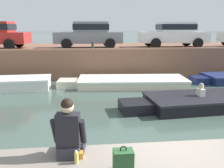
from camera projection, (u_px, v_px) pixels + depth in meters
ground_plane at (126, 106)px, 9.42m from camera, size 400.00×400.00×0.00m
far_quay_wall at (108, 59)px, 16.87m from camera, size 60.00×6.00×1.69m
far_wall_coping at (112, 49)px, 13.88m from camera, size 60.00×0.24×0.08m
boat_moored_central_cream at (127, 82)px, 12.54m from camera, size 6.49×2.45×0.44m
motorboat_passing at (214, 101)px, 9.32m from camera, size 6.76×2.40×0.94m
car_left_inner_grey at (89, 34)px, 14.90m from camera, size 3.98×1.96×1.54m
car_centre_white at (174, 33)px, 15.43m from camera, size 4.14×2.10×1.54m
mooring_bollard_mid at (93, 45)px, 13.85m from camera, size 0.15×0.15×0.45m
person_seated_left at (69, 134)px, 3.91m from camera, size 0.56×0.57×0.97m
bottle_drink at (76, 157)px, 3.75m from camera, size 0.06×0.06×0.20m
backpack_on_ledge at (123, 161)px, 3.50m from camera, size 0.28×0.24×0.41m
snack_bag at (77, 155)px, 3.91m from camera, size 0.18×0.12×0.10m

